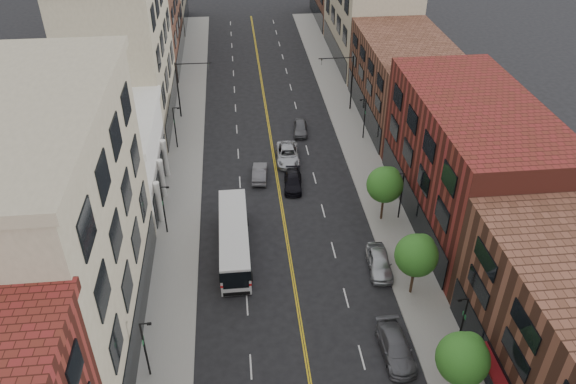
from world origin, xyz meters
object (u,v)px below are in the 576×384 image
object	(u,v)px
car_parked_mid	(396,348)
car_lane_c	(301,128)
car_lane_a	(293,182)
car_lane_behind	(260,173)
city_bus	(234,237)
car_lane_b	(288,154)
car_parked_far	(379,262)

from	to	relation	value
car_parked_mid	car_lane_c	xyz separation A→B (m)	(-2.70, 34.25, -0.04)
car_lane_a	car_lane_c	world-z (taller)	car_lane_c
car_parked_mid	car_lane_behind	size ratio (longest dim) A/B	1.19
car_lane_behind	car_lane_a	xyz separation A→B (m)	(3.35, -2.03, -0.05)
city_bus	car_lane_behind	world-z (taller)	city_bus
car_lane_a	car_lane_b	distance (m)	5.46
city_bus	car_lane_c	xyz separation A→B (m)	(8.53, 21.63, -1.00)
city_bus	car_parked_far	size ratio (longest dim) A/B	2.41
car_lane_behind	car_lane_b	distance (m)	4.79
city_bus	car_lane_b	world-z (taller)	city_bus
car_lane_c	car_lane_behind	bearing A→B (deg)	-113.67
car_parked_far	car_lane_a	bearing A→B (deg)	117.26
car_parked_far	car_lane_a	distance (m)	14.67
car_parked_far	car_lane_behind	bearing A→B (deg)	124.43
car_parked_far	car_lane_a	world-z (taller)	car_parked_far
car_parked_mid	car_lane_a	bearing A→B (deg)	100.82
city_bus	car_parked_mid	bearing A→B (deg)	-48.49
car_parked_mid	car_lane_behind	distance (m)	25.91
car_lane_behind	car_lane_b	size ratio (longest dim) A/B	0.77
car_lane_b	car_parked_mid	bearing A→B (deg)	-77.45
car_parked_mid	car_lane_a	size ratio (longest dim) A/B	1.12
car_parked_far	car_lane_b	size ratio (longest dim) A/B	0.86
car_parked_mid	car_lane_c	bearing A→B (deg)	92.98
car_parked_far	car_lane_behind	size ratio (longest dim) A/B	1.12
car_lane_c	city_bus	bearing A→B (deg)	-105.29
car_lane_a	car_lane_c	distance (m)	11.94
city_bus	car_lane_c	size ratio (longest dim) A/B	2.79
city_bus	car_parked_far	bearing A→B (deg)	-16.29
city_bus	car_lane_b	size ratio (longest dim) A/B	2.07
car_parked_far	car_lane_behind	world-z (taller)	car_parked_far
car_parked_mid	city_bus	bearing A→B (deg)	130.12
city_bus	car_parked_mid	world-z (taller)	city_bus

